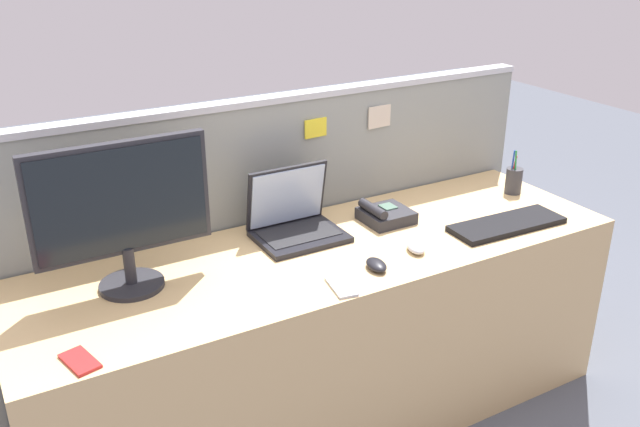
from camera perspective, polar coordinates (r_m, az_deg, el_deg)
ground_plane at (r=2.82m, az=0.53°, el=-16.34°), size 10.00×10.00×0.00m
desk at (r=2.60m, az=0.55°, el=-10.18°), size 2.19×0.67×0.73m
cubicle_divider at (r=2.77m, az=-3.34°, el=-2.29°), size 2.31×0.08×1.20m
desktop_monitor at (r=2.16m, az=-16.17°, el=0.46°), size 0.55×0.20×0.48m
laptop at (r=2.51m, az=-2.16°, el=-0.44°), size 0.31×0.25×0.26m
desk_phone at (r=2.64m, az=5.40°, el=-0.10°), size 0.18×0.17×0.08m
keyboard_main at (r=2.69m, az=15.29°, el=-0.88°), size 0.46×0.18×0.02m
computer_mouse_right_hand at (r=2.29m, az=4.71°, el=-4.27°), size 0.07×0.11×0.03m
computer_mouse_left_hand at (r=2.43m, az=8.00°, el=-2.78°), size 0.09×0.12×0.03m
pen_cup at (r=3.01m, az=15.82°, el=2.68°), size 0.07×0.07×0.19m
cell_phone_silver_slab at (r=2.18m, az=1.79°, el=-6.10°), size 0.09×0.15×0.01m
cell_phone_red_case at (r=1.95m, az=-19.35°, el=-11.50°), size 0.09×0.14×0.01m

